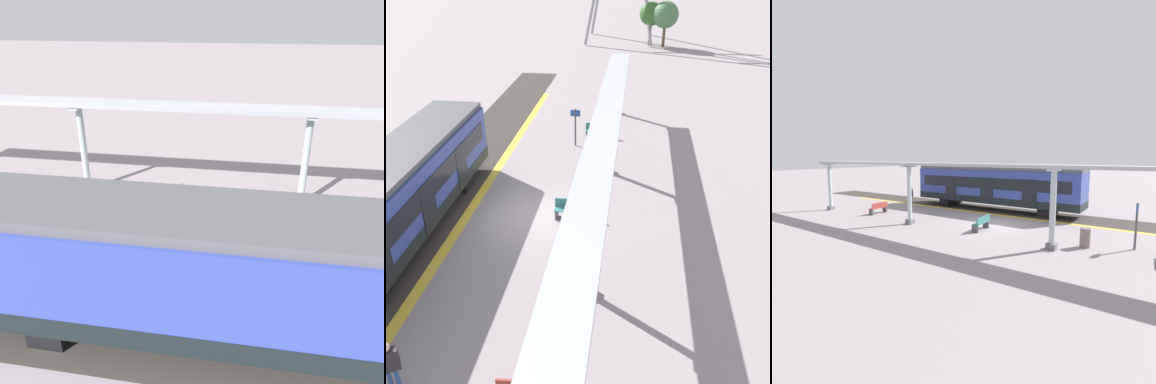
% 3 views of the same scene
% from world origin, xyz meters
% --- Properties ---
extents(ground_plane, '(176.00, 176.00, 0.00)m').
position_xyz_m(ground_plane, '(0.00, 0.00, 0.00)').
color(ground_plane, gray).
extents(tactile_edge_strip, '(0.42, 35.18, 0.01)m').
position_xyz_m(tactile_edge_strip, '(-3.00, 0.00, 0.00)').
color(tactile_edge_strip, yellow).
rests_on(tactile_edge_strip, ground).
extents(trackbed, '(3.20, 47.18, 0.01)m').
position_xyz_m(trackbed, '(-4.81, 0.00, 0.00)').
color(trackbed, '#38332D').
rests_on(trackbed, ground).
extents(train_near_carriage, '(2.65, 13.88, 3.48)m').
position_xyz_m(train_near_carriage, '(-4.80, -2.54, 1.83)').
color(train_near_carriage, '#2E4098').
rests_on(train_near_carriage, ground).
extents(canopy_pillar_second, '(1.10, 0.44, 3.79)m').
position_xyz_m(canopy_pillar_second, '(2.76, -4.63, 1.92)').
color(canopy_pillar_second, slate).
rests_on(canopy_pillar_second, ground).
extents(canopy_pillar_third, '(1.10, 0.44, 3.79)m').
position_xyz_m(canopy_pillar_third, '(2.76, 4.52, 1.92)').
color(canopy_pillar_third, slate).
rests_on(canopy_pillar_third, ground).
extents(canopy_pillar_fourth, '(1.10, 0.44, 3.79)m').
position_xyz_m(canopy_pillar_fourth, '(2.76, 13.66, 1.92)').
color(canopy_pillar_fourth, slate).
rests_on(canopy_pillar_fourth, ground).
extents(canopy_beam, '(1.20, 27.98, 0.16)m').
position_xyz_m(canopy_beam, '(2.76, 0.07, 3.87)').
color(canopy_beam, '#A8AAB2').
rests_on(canopy_beam, canopy_pillar_nearest).
extents(bench_near_end, '(1.51, 0.48, 0.86)m').
position_xyz_m(bench_near_end, '(1.79, 9.16, 0.44)').
color(bench_near_end, '#357B61').
rests_on(bench_near_end, ground).
extents(bench_mid_platform, '(1.52, 0.50, 0.86)m').
position_xyz_m(bench_mid_platform, '(1.54, 0.02, 0.44)').
color(bench_mid_platform, '#347573').
rests_on(bench_mid_platform, ground).
extents(trash_bin, '(0.48, 0.48, 0.94)m').
position_xyz_m(trash_bin, '(1.54, 5.75, 0.47)').
color(trash_bin, slate).
rests_on(trash_bin, ground).
extents(platform_info_sign, '(0.56, 0.10, 2.20)m').
position_xyz_m(platform_info_sign, '(0.61, 7.76, 1.33)').
color(platform_info_sign, '#4C4C51').
rests_on(platform_info_sign, ground).
extents(passenger_waiting_near_edge, '(0.56, 0.44, 1.77)m').
position_xyz_m(passenger_waiting_near_edge, '(-1.80, -8.99, 1.11)').
color(passenger_waiting_near_edge, '#2A4D88').
rests_on(passenger_waiting_near_edge, ground).
extents(tree_left_background, '(2.85, 2.85, 4.85)m').
position_xyz_m(tree_left_background, '(6.58, 36.82, 3.40)').
color(tree_left_background, brown).
rests_on(tree_left_background, ground).
extents(tree_right_background, '(2.56, 2.56, 4.67)m').
position_xyz_m(tree_right_background, '(5.03, 37.66, 3.36)').
color(tree_right_background, brown).
rests_on(tree_right_background, ground).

